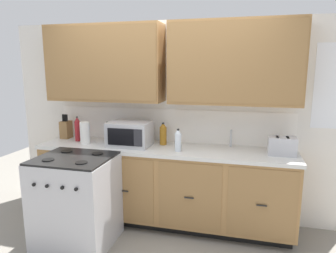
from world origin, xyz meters
The scene contains 13 objects.
ground_plane centered at (0.00, 0.00, 0.00)m, with size 8.00×8.00×0.00m, color gray.
wall_unit centered at (0.00, 0.50, 1.62)m, with size 4.11×0.40×2.37m.
counter_run centered at (0.00, 0.30, 0.48)m, with size 2.94×0.64×0.93m.
stove_range centered at (-0.77, -0.33, 0.47)m, with size 0.76×0.68×0.95m.
microwave centered at (-0.40, 0.28, 1.07)m, with size 0.48×0.37×0.28m.
toaster centered at (1.28, 0.31, 1.03)m, with size 0.28×0.18×0.19m.
knife_block centered at (-1.34, 0.44, 1.05)m, with size 0.11×0.14×0.31m.
sink_faucet centered at (0.75, 0.51, 1.03)m, with size 0.02×0.02×0.20m, color #B2B5BA.
paper_towel_roll centered at (-0.96, 0.25, 1.06)m, with size 0.12×0.12×0.26m, color white.
bottle_red centered at (-1.11, 0.33, 1.08)m, with size 0.07×0.07×0.31m.
bottle_amber centered at (-0.04, 0.42, 1.06)m, with size 0.08×0.08×0.26m.
bottle_clear centered at (0.20, 0.18, 1.05)m, with size 0.07×0.07×0.25m.
bottle_blue centered at (-0.71, 0.34, 1.06)m, with size 0.07×0.07×0.26m.
Camera 1 is at (0.89, -2.96, 1.82)m, focal length 32.69 mm.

